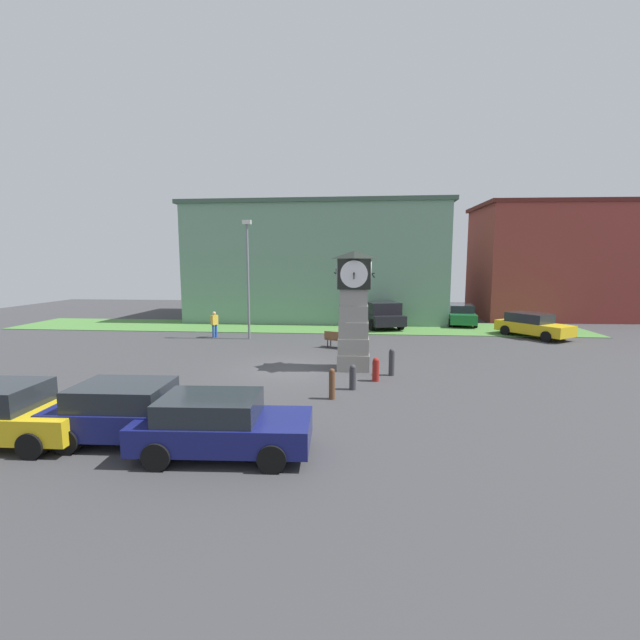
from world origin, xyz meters
TOP-DOWN VIEW (x-y plane):
  - ground_plane at (0.00, 0.00)m, footprint 66.30×66.30m
  - clock_tower at (2.66, 0.40)m, footprint 1.72×1.71m
  - bollard_near_tower at (4.22, -0.59)m, footprint 0.23×0.23m
  - bollard_mid_row at (3.55, -1.49)m, footprint 0.27×0.27m
  - bollard_far_row at (2.68, -2.69)m, footprint 0.24×0.24m
  - bollard_end_row at (2.00, -3.84)m, footprint 0.21×0.21m
  - car_navy_sedan at (-6.10, -8.05)m, footprint 4.25×2.02m
  - car_near_tower at (-2.88, -7.62)m, footprint 4.18×2.11m
  - car_by_building at (-0.38, -8.23)m, footprint 4.18×2.09m
  - car_far_lot at (10.37, 14.20)m, footprint 2.32×4.25m
  - car_silver_hatch at (13.49, 9.27)m, footprint 3.92×4.50m
  - pickup_truck at (4.37, 12.57)m, footprint 3.41×5.30m
  - bench at (1.86, 4.82)m, footprint 1.68×1.07m
  - pedestrian_near_bench at (-5.88, 7.46)m, footprint 0.42×0.47m
  - street_lamp_near_road at (-3.64, 7.14)m, footprint 0.50×0.24m
  - warehouse_blue_far at (-0.47, 18.14)m, footprint 20.23×10.79m
  - storefront_low_left at (21.08, 19.16)m, footprint 17.50×7.73m
  - grass_verge_far at (-1.69, 12.16)m, footprint 39.78×5.72m

SIDE VIEW (x-z plane):
  - ground_plane at x=0.00m, z-range 0.00..0.00m
  - grass_verge_far at x=-1.69m, z-range 0.00..0.04m
  - bollard_far_row at x=2.68m, z-range 0.01..0.92m
  - bollard_mid_row at x=3.55m, z-range 0.01..0.93m
  - bench at x=1.86m, z-range 0.07..0.97m
  - bollard_end_row at x=2.00m, z-range 0.01..1.05m
  - bollard_near_tower at x=4.22m, z-range 0.01..1.11m
  - car_by_building at x=-0.38m, z-range 0.02..1.45m
  - car_silver_hatch at x=13.49m, z-range 0.02..1.49m
  - car_near_tower at x=-2.88m, z-range 0.02..1.50m
  - car_far_lot at x=10.37m, z-range 0.02..1.51m
  - car_navy_sedan at x=-6.10m, z-range 0.01..1.52m
  - pedestrian_near_bench at x=-5.88m, z-range 0.11..1.70m
  - pickup_truck at x=4.37m, z-range 0.01..1.86m
  - clock_tower at x=2.66m, z-range 0.07..5.10m
  - street_lamp_near_road at x=-3.64m, z-range 0.50..7.50m
  - warehouse_blue_far at x=-0.47m, z-range 0.01..9.11m
  - storefront_low_left at x=21.08m, z-range 0.01..9.23m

